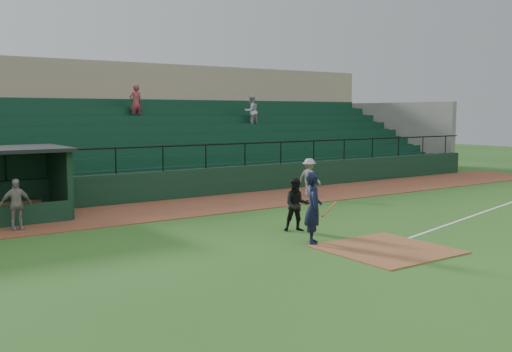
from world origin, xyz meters
TOP-DOWN VIEW (x-y plane):
  - ground at (0.00, 0.00)m, footprint 90.00×90.00m
  - warning_track at (0.00, 8.00)m, footprint 40.00×4.00m
  - home_plate_dirt at (0.00, -1.00)m, footprint 3.00×3.00m
  - foul_line at (8.00, 1.20)m, footprint 17.49×4.44m
  - stadium_structure at (0.00, 16.46)m, footprint 38.00×13.08m
  - batter_at_plate at (-1.12, 0.63)m, footprint 1.19×0.86m
  - umpire at (-0.44, 2.21)m, footprint 0.98×0.92m
  - runner at (4.51, 7.54)m, footprint 0.91×1.17m
  - dugout_player_a at (-7.37, 7.13)m, footprint 0.92×0.39m

SIDE VIEW (x-z plane):
  - ground at x=0.00m, z-range 0.00..0.00m
  - foul_line at x=8.00m, z-range 0.00..0.01m
  - warning_track at x=0.00m, z-range 0.00..0.03m
  - home_plate_dirt at x=0.00m, z-range 0.00..0.03m
  - umpire at x=-0.44m, z-range 0.00..1.61m
  - dugout_player_a at x=-7.37m, z-range 0.03..1.59m
  - runner at x=4.51m, z-range 0.03..1.63m
  - batter_at_plate at x=-1.12m, z-range 0.00..1.98m
  - stadium_structure at x=0.00m, z-range -0.90..5.50m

